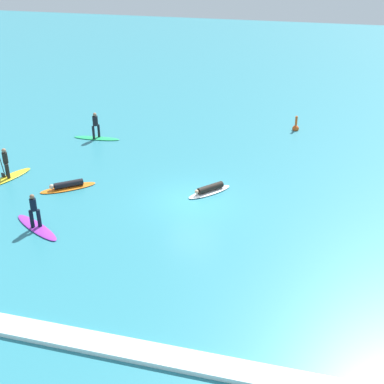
{
  "coord_description": "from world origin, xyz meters",
  "views": [
    {
      "loc": [
        5.91,
        -22.31,
        12.14
      ],
      "look_at": [
        0.0,
        0.0,
        0.5
      ],
      "focal_mm": 48.37,
      "sensor_mm": 36.0,
      "label": 1
    }
  ],
  "objects_px": {
    "surfer_on_white_board": "(210,190)",
    "marker_buoy": "(296,127)",
    "surfer_on_green_board": "(96,132)",
    "surfer_on_orange_board": "(68,186)",
    "surfer_on_yellow_board": "(7,172)",
    "surfer_on_purple_board": "(36,221)"
  },
  "relations": [
    {
      "from": "surfer_on_green_board",
      "to": "surfer_on_orange_board",
      "type": "bearing_deg",
      "value": 98.17
    },
    {
      "from": "surfer_on_orange_board",
      "to": "marker_buoy",
      "type": "height_order",
      "value": "marker_buoy"
    },
    {
      "from": "surfer_on_purple_board",
      "to": "marker_buoy",
      "type": "distance_m",
      "value": 19.33
    },
    {
      "from": "surfer_on_yellow_board",
      "to": "marker_buoy",
      "type": "height_order",
      "value": "surfer_on_yellow_board"
    },
    {
      "from": "surfer_on_orange_board",
      "to": "surfer_on_yellow_board",
      "type": "relative_size",
      "value": 0.88
    },
    {
      "from": "marker_buoy",
      "to": "surfer_on_green_board",
      "type": "bearing_deg",
      "value": -158.08
    },
    {
      "from": "surfer_on_orange_board",
      "to": "marker_buoy",
      "type": "bearing_deg",
      "value": -171.09
    },
    {
      "from": "marker_buoy",
      "to": "surfer_on_purple_board",
      "type": "bearing_deg",
      "value": -122.45
    },
    {
      "from": "surfer_on_white_board",
      "to": "marker_buoy",
      "type": "bearing_deg",
      "value": -158.29
    },
    {
      "from": "surfer_on_orange_board",
      "to": "surfer_on_white_board",
      "type": "bearing_deg",
      "value": 151.78
    },
    {
      "from": "surfer_on_green_board",
      "to": "surfer_on_white_board",
      "type": "relative_size",
      "value": 1.28
    },
    {
      "from": "surfer_on_purple_board",
      "to": "surfer_on_white_board",
      "type": "relative_size",
      "value": 1.28
    },
    {
      "from": "surfer_on_green_board",
      "to": "marker_buoy",
      "type": "relative_size",
      "value": 2.83
    },
    {
      "from": "surfer_on_orange_board",
      "to": "surfer_on_yellow_board",
      "type": "xyz_separation_m",
      "value": [
        -3.75,
        0.32,
        0.22
      ]
    },
    {
      "from": "surfer_on_white_board",
      "to": "surfer_on_orange_board",
      "type": "relative_size",
      "value": 0.88
    },
    {
      "from": "surfer_on_yellow_board",
      "to": "surfer_on_purple_board",
      "type": "bearing_deg",
      "value": 60.98
    },
    {
      "from": "surfer_on_white_board",
      "to": "surfer_on_orange_board",
      "type": "height_order",
      "value": "surfer_on_white_board"
    },
    {
      "from": "surfer_on_purple_board",
      "to": "surfer_on_white_board",
      "type": "distance_m",
      "value": 8.8
    },
    {
      "from": "surfer_on_green_board",
      "to": "surfer_on_yellow_board",
      "type": "distance_m",
      "value": 7.21
    },
    {
      "from": "surfer_on_white_board",
      "to": "surfer_on_yellow_board",
      "type": "relative_size",
      "value": 0.78
    },
    {
      "from": "surfer_on_green_board",
      "to": "surfer_on_white_board",
      "type": "xyz_separation_m",
      "value": [
        8.94,
        -5.75,
        -0.32
      ]
    },
    {
      "from": "surfer_on_white_board",
      "to": "marker_buoy",
      "type": "relative_size",
      "value": 2.21
    }
  ]
}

